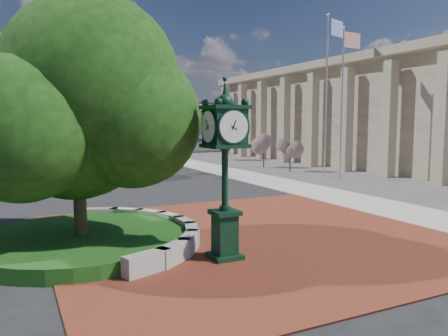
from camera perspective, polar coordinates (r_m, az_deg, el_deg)
The scene contains 18 objects.
ground at distance 14.99m, azimuth 1.35°, elevation -8.03°, with size 200.00×200.00×0.00m, color black.
plaza at distance 14.14m, azimuth 3.24°, elevation -8.82°, with size 12.00×12.00×0.04m, color maroon.
sidewalk at distance 32.46m, azimuth 18.54°, elevation -0.74°, with size 20.00×50.00×0.04m, color #9E9B93.
planter_wall at distance 13.93m, azimuth -8.69°, elevation -8.05°, with size 2.96×6.77×0.54m.
grass_bed at distance 13.47m, azimuth -18.15°, elevation -9.08°, with size 6.10×6.10×0.40m, color #144313.
civic_building at distance 39.24m, azimuth 24.66°, elevation 6.44°, with size 17.35×44.00×8.60m.
overpass at distance 83.22m, azimuth -21.79°, elevation 7.53°, with size 90.00×12.00×7.50m.
tree_planter at distance 13.02m, azimuth -18.65°, elevation 6.09°, with size 5.20×5.20×6.33m.
tree_street at distance 31.03m, azimuth -21.15°, elevation 4.84°, with size 4.40×4.40×5.45m.
post_clock at distance 11.34m, azimuth 0.11°, elevation 0.71°, with size 1.01×1.01×4.71m.
parked_car at distance 50.17m, azimuth -16.98°, elevation 2.47°, with size 1.90×4.72×1.61m, color #4E0B18.
flagpole_a at distance 28.26m, azimuth 15.14°, elevation 8.23°, with size 1.48×0.17×9.46m.
flagpole_b at distance 30.01m, azimuth 13.20°, elevation 9.34°, with size 1.62×0.58×10.69m.
street_lamp_near at distance 36.79m, azimuth -14.43°, elevation 9.25°, with size 2.20×0.78×10.00m.
street_lamp_far at distance 56.72m, azimuth -22.87°, elevation 6.65°, with size 1.83×0.26×8.15m.
shrub_near at distance 32.34m, azimuth 8.63°, elevation 2.28°, with size 1.20×1.20×2.20m.
shrub_mid at distance 35.12m, azimuth 5.21°, elevation 2.61°, with size 1.20×1.20×2.20m.
shrub_far at distance 41.62m, azimuth -0.05°, elevation 3.15°, with size 1.20×1.20×2.20m.
Camera 1 is at (-6.71, -12.91, 3.62)m, focal length 35.00 mm.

